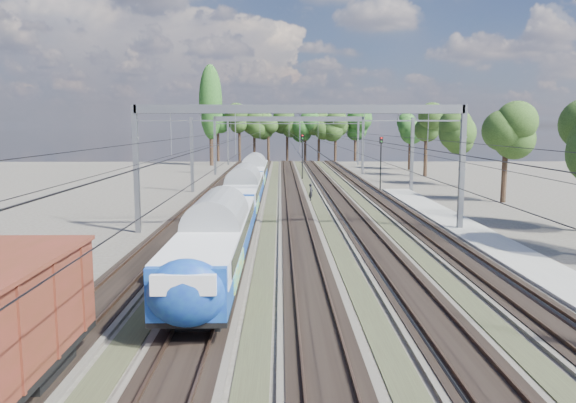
{
  "coord_description": "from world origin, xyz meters",
  "views": [
    {
      "loc": [
        -1.38,
        -9.47,
        7.53
      ],
      "look_at": [
        -0.89,
        25.62,
        2.8
      ],
      "focal_mm": 35.0,
      "sensor_mm": 36.0,
      "label": 1
    }
  ],
  "objects_px": {
    "emu_train": "(243,187)",
    "signal_near": "(302,151)",
    "worker": "(311,192)",
    "signal_far": "(381,157)"
  },
  "relations": [
    {
      "from": "signal_near",
      "to": "signal_far",
      "type": "height_order",
      "value": "signal_near"
    },
    {
      "from": "emu_train",
      "to": "signal_far",
      "type": "height_order",
      "value": "signal_far"
    },
    {
      "from": "emu_train",
      "to": "worker",
      "type": "bearing_deg",
      "value": 56.96
    },
    {
      "from": "signal_far",
      "to": "worker",
      "type": "bearing_deg",
      "value": -142.66
    },
    {
      "from": "signal_near",
      "to": "signal_far",
      "type": "bearing_deg",
      "value": -55.19
    },
    {
      "from": "worker",
      "to": "emu_train",
      "type": "bearing_deg",
      "value": 160.28
    },
    {
      "from": "signal_far",
      "to": "signal_near",
      "type": "bearing_deg",
      "value": 114.29
    },
    {
      "from": "emu_train",
      "to": "signal_near",
      "type": "height_order",
      "value": "signal_near"
    },
    {
      "from": "worker",
      "to": "signal_near",
      "type": "xyz_separation_m",
      "value": [
        0.02,
        22.88,
        3.17
      ]
    },
    {
      "from": "signal_near",
      "to": "emu_train",
      "type": "bearing_deg",
      "value": -94.59
    }
  ]
}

